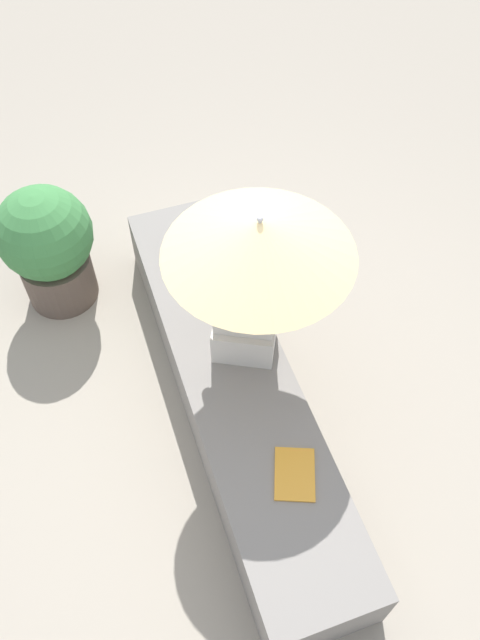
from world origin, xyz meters
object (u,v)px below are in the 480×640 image
at_px(person_seated, 245,303).
at_px(parasol, 259,238).
at_px(handbag_black, 200,240).
at_px(magazine, 295,474).
at_px(planter_near, 48,245).

bearing_deg(person_seated, parasol, 28.28).
distance_m(person_seated, handbag_black, 0.80).
height_order(handbag_black, magazine, handbag_black).
distance_m(handbag_black, planter_near, 0.97).
height_order(person_seated, planter_near, person_seated).
height_order(parasol, handbag_black, parasol).
relative_size(parasol, magazine, 3.79).
relative_size(parasol, handbag_black, 3.89).
distance_m(handbag_black, magazine, 1.58).
bearing_deg(magazine, planter_near, -132.59).
distance_m(person_seated, parasol, 0.55).
bearing_deg(planter_near, parasol, 40.03).
height_order(handbag_black, planter_near, planter_near).
bearing_deg(person_seated, magazine, -1.50).
distance_m(person_seated, magazine, 0.90).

